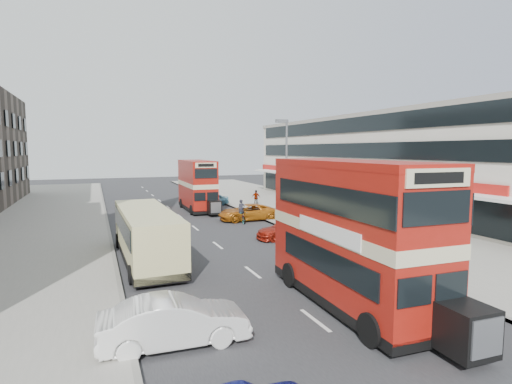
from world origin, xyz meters
name	(u,v)px	position (x,y,z in m)	size (l,w,h in m)	color
ground	(348,346)	(0.00, 0.00, 0.00)	(160.00, 160.00, 0.00)	#28282B
road_surface	(195,228)	(0.00, 20.00, 0.01)	(12.00, 90.00, 0.01)	#28282B
pavement_right	(332,217)	(12.00, 20.00, 0.07)	(12.00, 90.00, 0.15)	gray
pavement_left	(12,240)	(-12.00, 20.00, 0.07)	(12.00, 90.00, 0.15)	gray
kerb_left	(109,233)	(-6.10, 20.00, 0.07)	(0.20, 90.00, 0.16)	gray
kerb_right	(270,222)	(6.10, 20.00, 0.07)	(0.20, 90.00, 0.16)	gray
commercial_row	(393,162)	(19.95, 22.00, 4.70)	(9.90, 46.20, 9.30)	beige
street_lamp	(285,164)	(6.52, 18.00, 4.78)	(1.00, 0.20, 8.12)	slate
bus_main	(352,233)	(1.96, 2.74, 2.79)	(2.88, 9.70, 5.31)	black
bus_second	(197,185)	(2.30, 28.82, 2.47)	(2.46, 8.54, 4.68)	black
coach	(146,233)	(-4.48, 11.98, 1.51)	(2.69, 9.68, 2.55)	black
car_left_front	(174,321)	(-4.85, 2.00, 0.74)	(1.56, 4.48, 1.48)	white
car_right_a	(288,229)	(4.86, 14.16, 0.62)	(1.74, 4.28, 1.24)	#A11E10
car_right_b	(248,212)	(4.85, 21.72, 0.68)	(2.26, 4.90, 1.36)	#B76012
car_right_c	(211,200)	(4.51, 31.81, 0.62)	(1.46, 3.62, 1.23)	#5EA1BD
pedestrian_near	(319,220)	(7.75, 15.03, 0.93)	(0.57, 0.39, 1.55)	gray
pedestrian_far	(256,198)	(8.61, 29.36, 0.92)	(0.91, 0.38, 1.55)	gray
cyclist	(241,215)	(3.96, 20.73, 0.62)	(0.64, 1.77, 1.90)	gray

